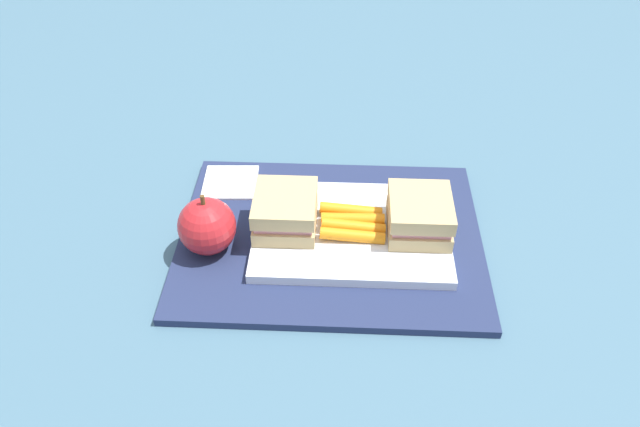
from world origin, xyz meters
The scene contains 8 objects.
ground_plane centered at (0.00, 0.00, 0.00)m, with size 2.40×2.40×0.00m, color #42667A.
lunchbag_mat centered at (0.00, 0.00, 0.01)m, with size 0.36×0.28×0.01m, color navy.
food_tray centered at (-0.03, 0.00, 0.02)m, with size 0.23×0.17×0.01m, color white.
sandwich_half_left centered at (-0.10, 0.00, 0.04)m, with size 0.07×0.08×0.04m.
sandwich_half_right centered at (0.05, 0.00, 0.04)m, with size 0.07×0.08×0.04m.
carrot_sticks_bundle centered at (-0.03, 0.00, 0.03)m, with size 0.08×0.06×0.02m.
apple centered at (0.14, 0.03, 0.04)m, with size 0.07×0.07×0.08m.
paper_napkin centered at (0.14, -0.09, 0.01)m, with size 0.07×0.07×0.00m, color white.
Camera 1 is at (-0.01, 0.54, 0.51)m, focal length 34.55 mm.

